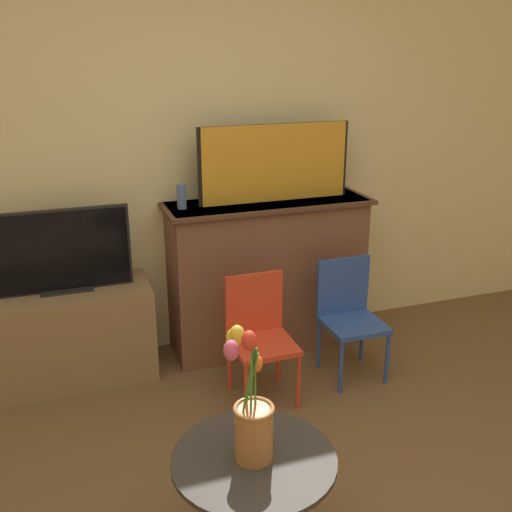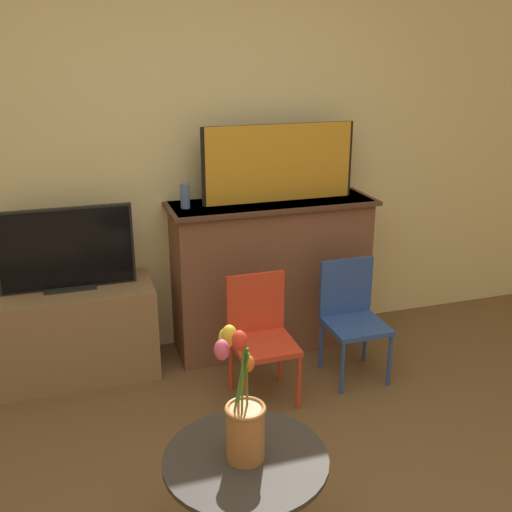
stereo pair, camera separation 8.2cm
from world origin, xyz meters
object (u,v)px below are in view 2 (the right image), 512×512
at_px(chair_blue, 352,312).
at_px(vase_tulips, 243,415).
at_px(chair_red, 261,331).
at_px(tv_monitor, 66,250).
at_px(painting, 279,163).

distance_m(chair_blue, vase_tulips, 1.62).
bearing_deg(chair_red, chair_blue, 6.14).
distance_m(tv_monitor, vase_tulips, 1.78).
distance_m(painting, chair_red, 1.05).
bearing_deg(chair_blue, chair_red, -173.86).
bearing_deg(chair_red, tv_monitor, 151.71).
bearing_deg(vase_tulips, chair_red, 69.00).
bearing_deg(tv_monitor, chair_blue, -16.51).
distance_m(painting, chair_blue, 1.01).
bearing_deg(painting, vase_tulips, -113.42).
height_order(painting, chair_red, painting).
xyz_separation_m(chair_blue, vase_tulips, (-1.04, -1.21, 0.29)).
height_order(painting, tv_monitor, painting).
bearing_deg(tv_monitor, painting, 1.55).
bearing_deg(tv_monitor, chair_red, -28.29).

